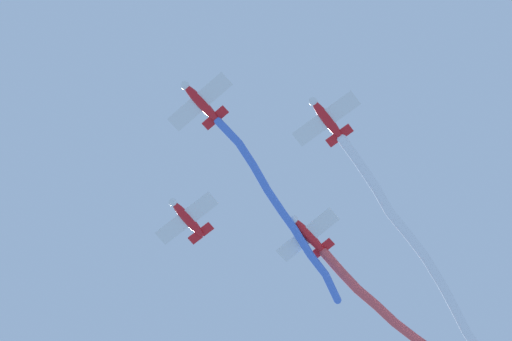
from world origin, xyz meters
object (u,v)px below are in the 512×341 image
(airplane_left_wing, at_px, (326,119))
(airplane_slot, at_px, (308,235))
(airplane_right_wing, at_px, (187,218))
(airplane_lead, at_px, (200,102))

(airplane_left_wing, relative_size, airplane_slot, 1.00)
(airplane_left_wing, bearing_deg, airplane_right_wing, -90.21)
(airplane_left_wing, bearing_deg, airplane_lead, -45.24)
(airplane_lead, relative_size, airplane_slot, 1.00)
(airplane_right_wing, bearing_deg, airplane_left_wing, 91.50)
(airplane_left_wing, xyz_separation_m, airplane_right_wing, (15.63, 0.58, 0.70))
(airplane_lead, relative_size, airplane_right_wing, 1.00)
(airplane_slot, bearing_deg, airplane_right_wing, -41.40)
(airplane_lead, xyz_separation_m, airplane_slot, (0.58, -15.63, -0.20))
(airplane_lead, distance_m, airplane_slot, 15.64)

